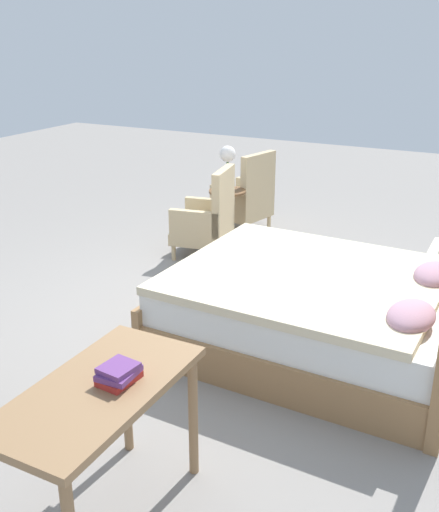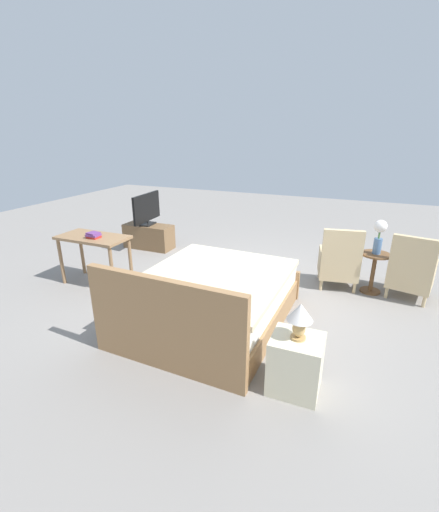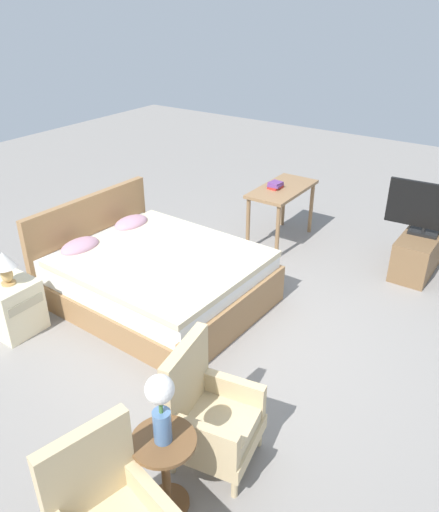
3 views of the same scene
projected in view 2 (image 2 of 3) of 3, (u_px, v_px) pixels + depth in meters
The scene contains 12 objects.
ground_plane at pixel (238, 290), 4.99m from camera, with size 16.00×16.00×0.00m, color gray.
bed at pixel (210, 300), 4.05m from camera, with size 1.74×2.14×0.96m.
armchair_by_window_left at pixel (411, 273), 4.64m from camera, with size 0.65×0.65×0.92m.
armchair_by_window_right at pixel (339, 263), 4.98m from camera, with size 0.63×0.63×0.92m.
side_table at pixel (374, 268), 4.82m from camera, with size 0.40×0.40×0.58m.
flower_vase at pixel (379, 233), 4.64m from camera, with size 0.17×0.17×0.48m.
nightstand at pixel (296, 364), 3.00m from camera, with size 0.44×0.41×0.53m.
table_lamp at pixel (300, 316), 2.83m from camera, with size 0.22×0.22×0.33m.
tv_stand at pixel (149, 236), 6.73m from camera, with size 0.96×0.40×0.47m.
tv_flatscreen at pixel (147, 209), 6.54m from camera, with size 0.22×0.90×0.60m.
vanity_desk at pixel (94, 243), 5.02m from camera, with size 1.04×0.52×0.74m.
book_stack at pixel (93, 235), 4.89m from camera, with size 0.19×0.16×0.08m.
Camera 2 is at (-1.50, 4.26, 2.18)m, focal length 24.00 mm.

